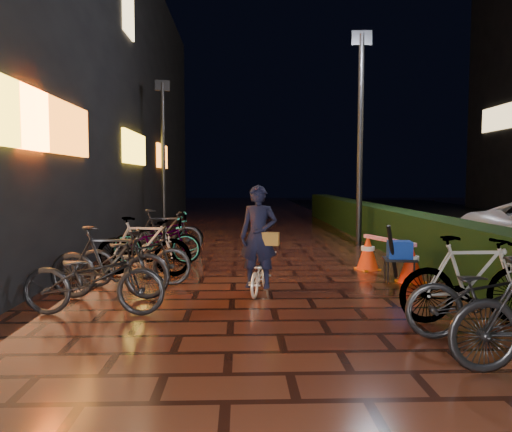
{
  "coord_description": "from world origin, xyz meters",
  "views": [
    {
      "loc": [
        -0.44,
        -5.42,
        1.73
      ],
      "look_at": [
        -0.17,
        3.05,
        1.1
      ],
      "focal_mm": 35.0,
      "sensor_mm": 36.0,
      "label": 1
    }
  ],
  "objects": [
    {
      "name": "ground",
      "position": [
        0.0,
        0.0,
        0.0
      ],
      "size": [
        80.0,
        80.0,
        0.0
      ],
      "primitive_type": "plane",
      "color": "#381911",
      "rests_on": "ground"
    },
    {
      "name": "hedge",
      "position": [
        3.3,
        8.0,
        0.5
      ],
      "size": [
        0.7,
        20.0,
        1.0
      ],
      "primitive_type": "cube",
      "color": "black",
      "rests_on": "ground"
    },
    {
      "name": "lamp_post_hedge",
      "position": [
        2.61,
        7.26,
        2.99
      ],
      "size": [
        0.52,
        0.15,
        5.43
      ],
      "color": "black",
      "rests_on": "ground"
    },
    {
      "name": "lamp_post_sf",
      "position": [
        -2.76,
        9.76,
        2.57
      ],
      "size": [
        0.44,
        0.19,
        4.66
      ],
      "color": "black",
      "rests_on": "ground"
    },
    {
      "name": "cyclist",
      "position": [
        -0.15,
        2.0,
        0.61
      ],
      "size": [
        0.68,
        1.21,
        1.64
      ],
      "color": "white",
      "rests_on": "ground"
    },
    {
      "name": "traffic_barrier",
      "position": [
        2.2,
        3.33,
        0.34
      ],
      "size": [
        0.9,
        1.66,
        0.68
      ],
      "color": "red",
      "rests_on": "ground"
    },
    {
      "name": "cart_assembly",
      "position": [
        2.22,
        2.78,
        0.51
      ],
      "size": [
        0.6,
        0.54,
        0.99
      ],
      "color": "black",
      "rests_on": "ground"
    },
    {
      "name": "parked_bikes_storefront",
      "position": [
        -2.21,
        3.62,
        0.5
      ],
      "size": [
        2.0,
        6.15,
        1.06
      ],
      "color": "black",
      "rests_on": "ground"
    },
    {
      "name": "parked_bikes_hedge",
      "position": [
        2.28,
        -0.33,
        0.51
      ],
      "size": [
        1.91,
        2.1,
        1.06
      ],
      "color": "black",
      "rests_on": "ground"
    }
  ]
}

